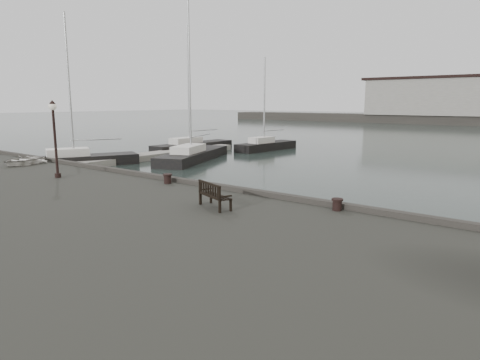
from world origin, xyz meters
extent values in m
plane|color=black|center=(0.00, 0.00, 0.00)|extent=(400.00, 400.00, 0.00)
cube|color=#A09C94|center=(-20.00, 10.00, 0.25)|extent=(2.00, 24.00, 0.50)
cube|color=#A09C94|center=(-8.00, 92.00, 6.00)|extent=(46.00, 9.00, 8.00)
cube|color=black|center=(-8.00, 92.00, 10.30)|extent=(48.00, 9.50, 0.60)
cube|color=black|center=(0.33, -2.58, 1.95)|extent=(1.49, 0.94, 0.04)
cube|color=black|center=(0.26, -2.78, 2.16)|extent=(1.35, 0.53, 0.42)
cube|color=black|center=(0.33, -2.58, 1.75)|extent=(1.39, 0.84, 0.39)
cylinder|color=black|center=(-4.00, -0.65, 1.76)|extent=(0.48, 0.48, 0.40)
cylinder|color=black|center=(3.59, -0.50, 1.75)|extent=(0.38, 0.38, 0.38)
cylinder|color=black|center=(-8.99, -2.72, 3.10)|extent=(0.12, 0.12, 3.08)
cylinder|color=black|center=(-8.99, -2.72, 1.66)|extent=(0.27, 0.27, 0.19)
sphere|color=silver|center=(-8.99, -2.72, 4.73)|extent=(0.35, 0.35, 0.35)
cone|color=black|center=(-8.99, -2.72, 4.92)|extent=(0.29, 0.29, 0.17)
imported|color=silver|center=(-14.25, -1.73, 1.81)|extent=(2.32, 2.82, 0.51)
cube|color=black|center=(-21.09, 5.85, 0.10)|extent=(5.72, 8.90, 1.40)
cube|color=silver|center=(-21.09, 5.85, 1.10)|extent=(2.66, 3.41, 0.60)
cylinder|color=#B2B5B7|center=(-21.09, 5.85, 6.13)|extent=(0.16, 0.16, 10.65)
cube|color=black|center=(-21.63, 19.06, 0.10)|extent=(2.40, 9.87, 1.40)
cube|color=silver|center=(-21.63, 19.06, 1.10)|extent=(1.50, 3.47, 0.60)
cylinder|color=#B2B5B7|center=(-21.63, 19.06, 6.60)|extent=(0.16, 0.16, 11.60)
cube|color=black|center=(-16.28, 13.59, 0.10)|extent=(6.25, 10.79, 1.40)
cube|color=silver|center=(-16.28, 13.59, 1.10)|extent=(2.92, 4.06, 0.60)
cylinder|color=#B2B5B7|center=(-16.28, 13.59, 7.16)|extent=(0.16, 0.16, 12.71)
cube|color=black|center=(-15.89, 24.03, 0.10)|extent=(2.74, 7.85, 1.40)
cube|color=silver|center=(-15.89, 24.03, 1.10)|extent=(1.59, 2.80, 0.60)
cylinder|color=#B2B5B7|center=(-15.89, 24.03, 5.07)|extent=(0.16, 0.16, 8.55)
camera|label=1|loc=(9.19, -12.67, 4.91)|focal=32.00mm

